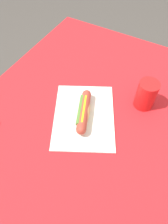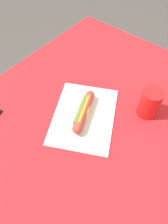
{
  "view_description": "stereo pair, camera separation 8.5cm",
  "coord_description": "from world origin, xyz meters",
  "views": [
    {
      "loc": [
        -0.47,
        -0.23,
        1.47
      ],
      "look_at": [
        -0.03,
        0.01,
        0.78
      ],
      "focal_mm": 33.04,
      "sensor_mm": 36.0,
      "label": 1
    },
    {
      "loc": [
        -0.42,
        -0.3,
        1.47
      ],
      "look_at": [
        -0.03,
        0.01,
        0.78
      ],
      "focal_mm": 33.04,
      "sensor_mm": 36.0,
      "label": 2
    }
  ],
  "objects": [
    {
      "name": "ground_plane",
      "position": [
        0.0,
        0.0,
        0.0
      ],
      "size": [
        6.0,
        6.0,
        0.0
      ],
      "primitive_type": "plane",
      "color": "#47423D",
      "rests_on": "ground"
    },
    {
      "name": "dining_table",
      "position": [
        0.0,
        0.0,
        0.63
      ],
      "size": [
        1.22,
        0.98,
        0.75
      ],
      "color": "brown",
      "rests_on": "ground"
    },
    {
      "name": "paper_wrapper",
      "position": [
        -0.03,
        0.01,
        0.75
      ],
      "size": [
        0.41,
        0.38,
        0.01
      ],
      "primitive_type": "cube",
      "rotation": [
        0.0,
        0.0,
        0.47
      ],
      "color": "silver",
      "rests_on": "dining_table"
    },
    {
      "name": "hot_dog",
      "position": [
        -0.03,
        0.01,
        0.78
      ],
      "size": [
        0.21,
        0.11,
        0.05
      ],
      "color": "#DBB26B",
      "rests_on": "paper_wrapper"
    },
    {
      "name": "drinking_cup",
      "position": [
        0.15,
        -0.19,
        0.81
      ],
      "size": [
        0.08,
        0.08,
        0.13
      ],
      "primitive_type": "cylinder",
      "color": "red",
      "rests_on": "dining_table"
    }
  ]
}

